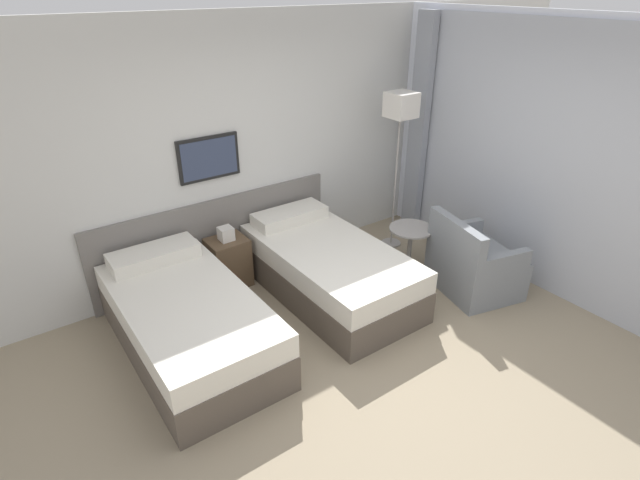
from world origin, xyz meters
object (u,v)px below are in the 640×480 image
(nightstand, at_px, (229,261))
(side_table, at_px, (410,241))
(bed_near_window, at_px, (329,269))
(floor_lamp, at_px, (401,114))
(bed_near_door, at_px, (188,322))
(armchair, at_px, (473,266))

(nightstand, xyz_separation_m, side_table, (1.76, -0.92, 0.10))
(bed_near_window, relative_size, side_table, 3.63)
(floor_lamp, bearing_deg, side_table, -116.48)
(bed_near_window, height_order, side_table, bed_near_window)
(bed_near_door, relative_size, armchair, 2.01)
(bed_near_window, xyz_separation_m, nightstand, (-0.76, 0.76, -0.01))
(bed_near_window, xyz_separation_m, side_table, (1.00, -0.16, 0.09))
(bed_near_door, xyz_separation_m, bed_near_window, (1.52, 0.00, 0.00))
(bed_near_door, height_order, side_table, bed_near_door)
(armchair, bearing_deg, floor_lamp, 13.04)
(bed_near_window, distance_m, nightstand, 1.07)
(bed_near_window, height_order, armchair, armchair)
(bed_near_door, xyz_separation_m, floor_lamp, (2.81, 0.43, 1.32))
(nightstand, height_order, armchair, armchair)
(bed_near_window, height_order, nightstand, bed_near_window)
(bed_near_window, distance_m, armchair, 1.51)
(nightstand, bearing_deg, armchair, -37.68)
(bed_near_window, distance_m, floor_lamp, 1.90)
(floor_lamp, height_order, side_table, floor_lamp)
(bed_near_window, bearing_deg, bed_near_door, 180.00)
(nightstand, relative_size, floor_lamp, 0.37)
(armchair, bearing_deg, side_table, 36.75)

